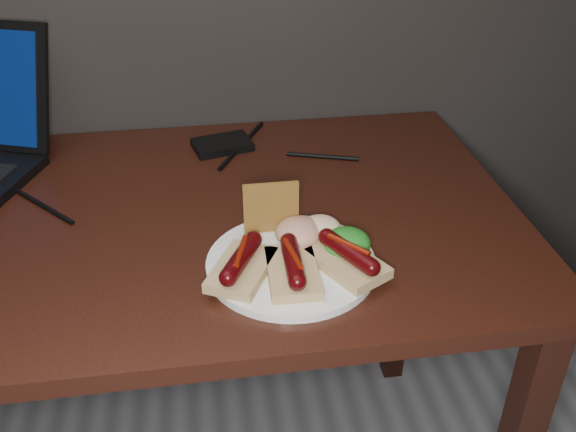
# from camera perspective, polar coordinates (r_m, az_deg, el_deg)

# --- Properties ---
(desk) EXTENTS (1.40, 0.70, 0.75)m
(desk) POSITION_cam_1_polar(r_m,az_deg,el_deg) (1.14, -15.91, -4.13)
(desk) COLOR black
(desk) RESTS_ON ground
(hard_drive) EXTENTS (0.13, 0.10, 0.02)m
(hard_drive) POSITION_cam_1_polar(r_m,az_deg,el_deg) (1.28, -5.86, 6.33)
(hard_drive) COLOR black
(hard_drive) RESTS_ON desk
(desk_cables) EXTENTS (0.97, 0.38, 0.01)m
(desk_cables) POSITION_cam_1_polar(r_m,az_deg,el_deg) (1.20, -15.71, 3.14)
(desk_cables) COLOR black
(desk_cables) RESTS_ON desk
(plate) EXTENTS (0.32, 0.32, 0.01)m
(plate) POSITION_cam_1_polar(r_m,az_deg,el_deg) (0.94, 0.27, -4.26)
(plate) COLOR white
(plate) RESTS_ON desk
(bread_sausage_left) EXTENTS (0.11, 0.13, 0.04)m
(bread_sausage_left) POSITION_cam_1_polar(r_m,az_deg,el_deg) (0.90, -4.15, -4.33)
(bread_sausage_left) COLOR tan
(bread_sausage_left) RESTS_ON plate
(bread_sausage_center) EXTENTS (0.07, 0.12, 0.04)m
(bread_sausage_center) POSITION_cam_1_polar(r_m,az_deg,el_deg) (0.90, 0.42, -4.61)
(bread_sausage_center) COLOR tan
(bread_sausage_center) RESTS_ON plate
(bread_sausage_right) EXTENTS (0.12, 0.13, 0.04)m
(bread_sausage_right) POSITION_cam_1_polar(r_m,az_deg,el_deg) (0.92, 5.35, -3.76)
(bread_sausage_right) COLOR tan
(bread_sausage_right) RESTS_ON plate
(crispbread) EXTENTS (0.08, 0.01, 0.08)m
(crispbread) POSITION_cam_1_polar(r_m,az_deg,el_deg) (0.98, -1.51, 0.75)
(crispbread) COLOR #9F6B2B
(crispbread) RESTS_ON plate
(salad_greens) EXTENTS (0.07, 0.07, 0.04)m
(salad_greens) POSITION_cam_1_polar(r_m,az_deg,el_deg) (0.94, 5.26, -2.41)
(salad_greens) COLOR #1A5711
(salad_greens) RESTS_ON plate
(salsa_mound) EXTENTS (0.07, 0.07, 0.04)m
(salsa_mound) POSITION_cam_1_polar(r_m,az_deg,el_deg) (0.96, 0.97, -1.45)
(salsa_mound) COLOR maroon
(salsa_mound) RESTS_ON plate
(coleslaw_mound) EXTENTS (0.06, 0.06, 0.04)m
(coleslaw_mound) POSITION_cam_1_polar(r_m,az_deg,el_deg) (0.98, 2.89, -1.16)
(coleslaw_mound) COLOR #EFE9CF
(coleslaw_mound) RESTS_ON plate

